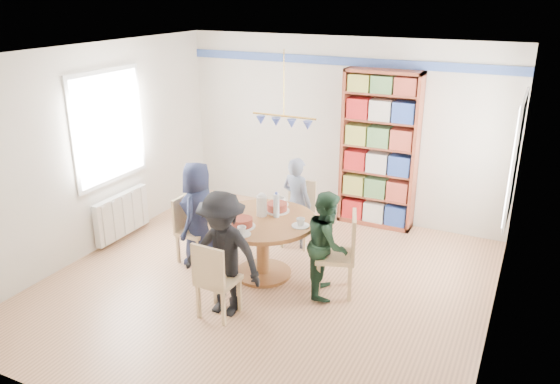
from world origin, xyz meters
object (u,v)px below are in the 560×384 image
Objects in this scene: person_right at (327,244)px; chair_far at (299,210)px; dining_table at (263,233)px; bookshelf at (379,151)px; person_left at (198,213)px; radiator at (122,215)px; chair_right at (343,250)px; chair_near at (214,278)px; person_near at (223,254)px; chair_left at (189,226)px; person_far at (297,202)px.

chair_far is at bearing 19.98° from person_right.
bookshelf is at bearing 69.63° from dining_table.
chair_far is 1.42m from person_left.
radiator is 1.02× the size of chair_right.
person_right is at bearing -52.60° from chair_far.
chair_right is 0.19m from person_right.
person_left reaches higher than chair_near.
chair_near is at bearing 31.02° from person_left.
person_near is at bearing 81.38° from chair_near.
chair_near is 0.66× the size of person_left.
person_right is 1.22m from person_near.
radiator is 2.29m from dining_table.
chair_far is 2.09m from chair_near.
person_far is at bearing 42.77° from chair_left.
bookshelf is (1.69, 2.16, 0.46)m from person_left.
person_left is 2.78m from bookshelf.
radiator is 1.25m from chair_left.
radiator is at bearing 177.82° from dining_table.
bookshelf reaches higher than chair_near.
bookshelf is (-0.06, 2.17, 0.51)m from person_right.
chair_near reaches higher than dining_table.
chair_near is (-1.03, -1.09, -0.05)m from chair_right.
bookshelf is at bearing 55.30° from chair_far.
bookshelf is at bearing 75.85° from person_near.
bookshelf is (0.77, 1.18, 0.50)m from person_far.
chair_left is at bearing -5.90° from radiator.
bookshelf is at bearing 33.67° from radiator.
person_near reaches higher than person_left.
person_far is at bearing 88.49° from dining_table.
chair_left is at bearing 140.34° from person_near.
person_far is 0.90× the size of person_near.
person_near is (-0.85, -0.87, 0.08)m from person_right.
person_far is 0.55× the size of bookshelf.
dining_table is at bearing 89.10° from chair_near.
chair_far is 1.96m from person_near.
chair_far is (-0.98, 1.01, -0.05)m from chair_right.
chair_left is 0.61× the size of person_near.
person_far is (-0.00, -0.08, 0.14)m from chair_far.
radiator is 3.14m from person_right.
dining_table is 1.07m from chair_near.
person_right is (0.87, 1.02, 0.13)m from chair_near.
bookshelf reaches higher than person_left.
person_right is at bearing -157.63° from chair_right.
person_left is at bearing 72.14° from person_right.
radiator is 2.49m from chair_far.
person_left is (-0.90, -0.03, 0.11)m from dining_table.
chair_far is 1.00× the size of chair_near.
chair_right is 1.39m from person_near.
person_near is at bearing -39.96° from chair_left.
chair_right is at bearing 82.22° from person_left.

